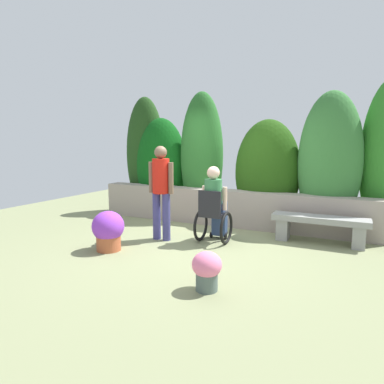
{
  "coord_description": "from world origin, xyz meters",
  "views": [
    {
      "loc": [
        2.34,
        -5.13,
        1.71
      ],
      "look_at": [
        -0.23,
        0.23,
        0.85
      ],
      "focal_mm": 31.37,
      "sensor_mm": 36.0,
      "label": 1
    }
  ],
  "objects": [
    {
      "name": "hedge_backdrop",
      "position": [
        0.11,
        1.92,
        1.3
      ],
      "size": [
        6.37,
        1.01,
        2.93
      ],
      "color": "#1E4017",
      "rests_on": "ground"
    },
    {
      "name": "ground_plane",
      "position": [
        0.0,
        0.0,
        0.0
      ],
      "size": [
        11.83,
        11.83,
        0.0
      ],
      "primitive_type": "plane",
      "color": "gray"
    },
    {
      "name": "stone_retaining_wall",
      "position": [
        0.0,
        1.42,
        0.37
      ],
      "size": [
        5.92,
        0.39,
        0.75
      ],
      "primitive_type": "cube",
      "color": "gray",
      "rests_on": "ground"
    },
    {
      "name": "stone_bench",
      "position": [
        1.89,
        0.89,
        0.32
      ],
      "size": [
        1.59,
        0.39,
        0.47
      ],
      "rotation": [
        0.0,
        0.0,
        -0.12
      ],
      "color": "gray",
      "rests_on": "ground"
    },
    {
      "name": "person_in_wheelchair",
      "position": [
        0.22,
        0.19,
        0.62
      ],
      "size": [
        0.53,
        0.66,
        1.33
      ],
      "rotation": [
        0.0,
        0.0,
        -0.01
      ],
      "color": "black",
      "rests_on": "ground"
    },
    {
      "name": "person_standing_companion",
      "position": [
        -0.68,
        -0.1,
        0.96
      ],
      "size": [
        0.49,
        0.3,
        1.67
      ],
      "rotation": [
        0.0,
        0.0,
        -0.3
      ],
      "color": "#3D3C77",
      "rests_on": "ground"
    },
    {
      "name": "flower_pot_terracotta_by_wall",
      "position": [
        0.88,
        -1.69,
        0.26
      ],
      "size": [
        0.35,
        0.35,
        0.47
      ],
      "color": "#505F5B",
      "rests_on": "ground"
    },
    {
      "name": "flower_pot_purple_near",
      "position": [
        -1.14,
        -0.99,
        0.33
      ],
      "size": [
        0.51,
        0.51,
        0.64
      ],
      "color": "#AE5533",
      "rests_on": "ground"
    }
  ]
}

